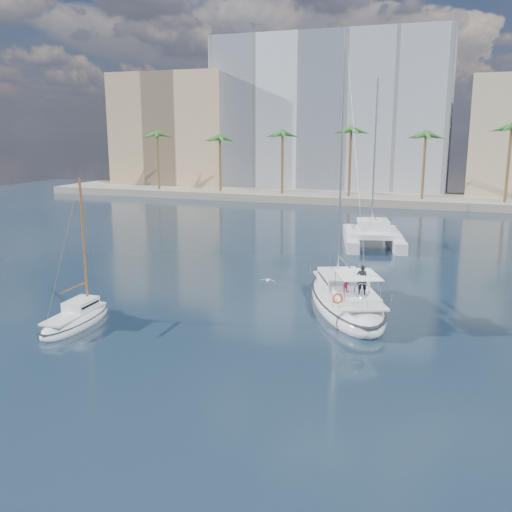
% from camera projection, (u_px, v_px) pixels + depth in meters
% --- Properties ---
extents(ground, '(160.00, 160.00, 0.00)m').
position_uv_depth(ground, '(265.00, 313.00, 36.77)').
color(ground, black).
rests_on(ground, ground).
extents(quay, '(120.00, 14.00, 1.20)m').
position_uv_depth(quay, '(386.00, 199.00, 92.70)').
color(quay, gray).
rests_on(quay, ground).
extents(building_modern, '(42.00, 16.00, 28.00)m').
position_uv_depth(building_modern, '(331.00, 116.00, 104.76)').
color(building_modern, silver).
rests_on(building_modern, ground).
extents(building_tan_left, '(22.00, 14.00, 22.00)m').
position_uv_depth(building_tan_left, '(176.00, 132.00, 111.61)').
color(building_tan_left, tan).
rests_on(building_tan_left, ground).
extents(palm_left, '(3.60, 3.60, 12.30)m').
position_uv_depth(palm_left, '(185.00, 137.00, 98.11)').
color(palm_left, brown).
rests_on(palm_left, ground).
extents(palm_centre, '(3.60, 3.60, 12.30)m').
position_uv_depth(palm_centre, '(386.00, 138.00, 86.92)').
color(palm_centre, brown).
rests_on(palm_centre, ground).
extents(main_sloop, '(8.85, 13.26, 18.86)m').
position_uv_depth(main_sloop, '(346.00, 300.00, 37.78)').
color(main_sloop, white).
rests_on(main_sloop, ground).
extents(small_sloop, '(2.34, 6.57, 9.32)m').
position_uv_depth(small_sloop, '(76.00, 319.00, 34.49)').
color(small_sloop, white).
rests_on(small_sloop, ground).
extents(catamaran, '(8.09, 12.33, 16.62)m').
position_uv_depth(catamaran, '(373.00, 233.00, 58.79)').
color(catamaran, white).
rests_on(catamaran, ground).
extents(seagull, '(1.15, 0.49, 0.21)m').
position_uv_depth(seagull, '(268.00, 280.00, 43.09)').
color(seagull, silver).
rests_on(seagull, ground).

